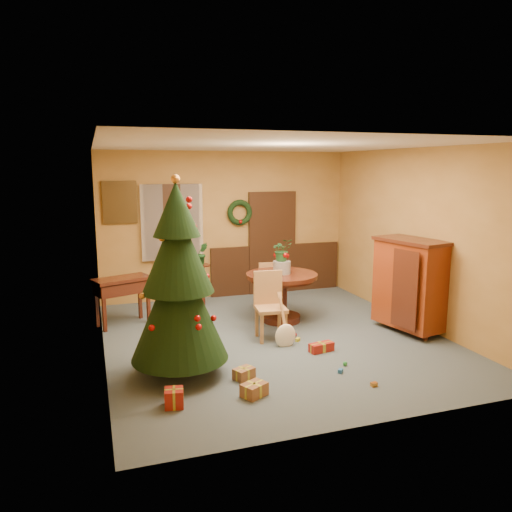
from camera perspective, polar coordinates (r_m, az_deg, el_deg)
name	(u,v)px	position (r m, az deg, el deg)	size (l,w,h in m)	color
room_envelope	(237,241)	(10.05, -2.14, 1.69)	(5.50, 5.50, 5.50)	#33404A
dining_table	(282,288)	(8.44, 2.95, -3.66)	(1.21, 1.21, 0.83)	black
urn	(282,267)	(8.37, 2.97, -1.29)	(0.29, 0.29, 0.21)	slate
centerpiece_plant	(282,250)	(8.31, 2.99, 0.71)	(0.34, 0.29, 0.38)	#1E4C23
chair_near	(270,303)	(7.64, 1.57, -5.36)	(0.49, 0.49, 1.03)	#9B663E
chair_far	(268,284)	(9.08, 1.41, -3.24)	(0.44, 0.44, 0.91)	#9B663E
guitar	(286,321)	(7.33, 3.40, -7.46)	(0.32, 0.15, 0.75)	white
plant_stand	(202,280)	(9.42, -6.16, -2.76)	(0.31, 0.31, 0.80)	black
stand_plant	(202,253)	(9.32, -6.22, 0.29)	(0.23, 0.18, 0.42)	#19471E
christmas_tree	(178,283)	(6.20, -8.87, -3.06)	(1.22, 1.22, 2.51)	#382111
writing_desk	(122,289)	(8.52, -15.05, -3.70)	(1.00, 0.73, 0.80)	black
sideboard	(410,282)	(8.24, 17.18, -2.90)	(0.84, 1.26, 1.49)	#5E200A
gift_a	(254,390)	(5.92, -0.21, -15.02)	(0.34, 0.31, 0.15)	brown
gift_b	(174,398)	(5.74, -9.34, -15.71)	(0.23, 0.23, 0.21)	maroon
gift_c	(244,373)	(6.36, -1.39, -13.26)	(0.30, 0.27, 0.14)	brown
gift_d	(321,347)	(7.27, 7.48, -10.30)	(0.38, 0.21, 0.13)	maroon
toy_a	(340,371)	(6.62, 9.63, -12.82)	(0.08, 0.05, 0.05)	#245E9C
toy_b	(345,364)	(6.85, 10.15, -12.01)	(0.06, 0.06, 0.06)	green
toy_c	(298,340)	(7.65, 4.80, -9.51)	(0.08, 0.05, 0.05)	gold
toy_d	(295,335)	(7.85, 4.47, -8.94)	(0.06, 0.06, 0.06)	#AD0D0B
toy_e	(374,384)	(6.33, 13.33, -14.08)	(0.08, 0.05, 0.05)	orange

